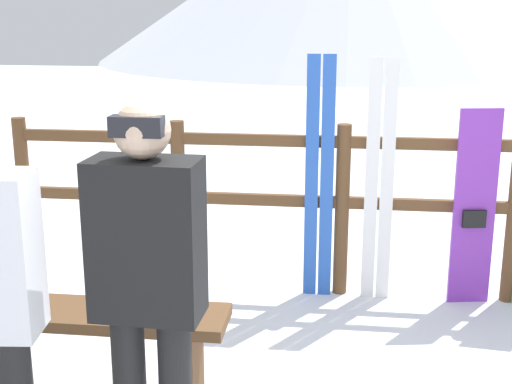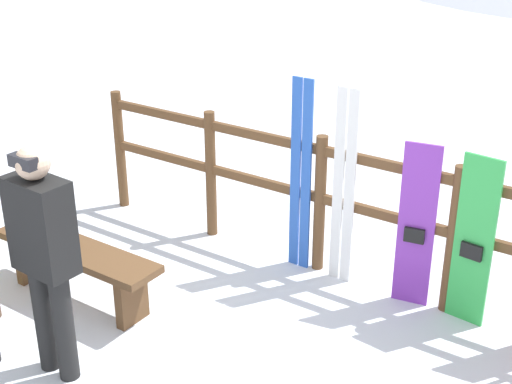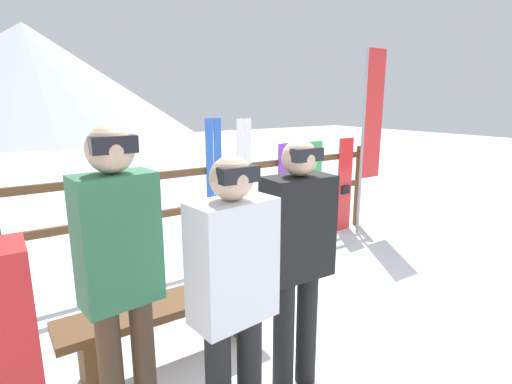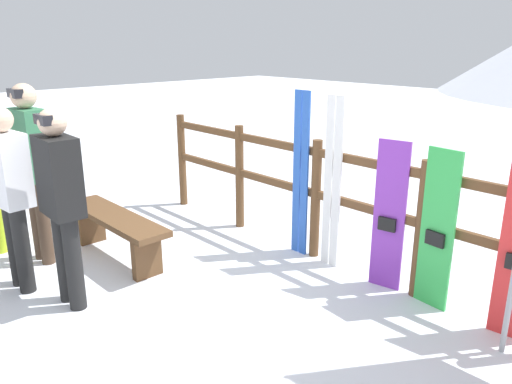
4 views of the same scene
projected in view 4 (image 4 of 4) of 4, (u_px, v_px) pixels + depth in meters
The scene contains 10 objects.
ground_plane at pixel (169, 318), 4.07m from camera, with size 40.00×40.00×0.00m, color white.
fence at pixel (316, 190), 5.04m from camera, with size 4.79×0.10×1.23m.
bench at pixel (116, 226), 5.08m from camera, with size 1.55×0.36×0.48m.
person_white at pixel (10, 187), 4.29m from camera, with size 0.45×0.28×1.65m.
person_plaid_green at pixel (32, 160), 4.82m from camera, with size 0.42×0.26×1.79m.
person_black at pixel (61, 196), 4.01m from camera, with size 0.44×0.26×1.67m.
ski_pair_blue at pixel (301, 175), 5.08m from camera, with size 0.20×0.02×1.70m.
ski_pair_white at pixel (332, 184), 4.79m from camera, with size 0.19×0.02×1.69m.
snowboard_purple at pixel (389, 217), 4.39m from camera, with size 0.29×0.09×1.36m.
snowboard_green at pixel (437, 231), 4.08m from camera, with size 0.30×0.08×1.36m.
Camera 4 is at (3.10, -1.93, 2.18)m, focal length 35.00 mm.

